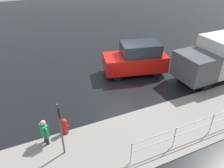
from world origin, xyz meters
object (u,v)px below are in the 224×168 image
moving_hatchback (136,59)px  pedestrian (45,131)px  fire_hydrant (64,127)px  delivery_truck (220,57)px  sign_post (60,123)px

moving_hatchback → pedestrian: bearing=30.9°
moving_hatchback → fire_hydrant: moving_hatchback is taller
moving_hatchback → pedestrian: moving_hatchback is taller
moving_hatchback → fire_hydrant: (5.52, 3.55, -0.63)m
delivery_truck → moving_hatchback: bearing=-29.3°
moving_hatchback → sign_post: size_ratio=1.75×
pedestrian → sign_post: (-0.54, 0.82, 0.90)m
moving_hatchback → delivery_truck: 5.05m
moving_hatchback → fire_hydrant: size_ratio=5.23×
fire_hydrant → sign_post: sign_post is taller
fire_hydrant → pedestrian: 0.91m
fire_hydrant → sign_post: bearing=74.7°
sign_post → delivery_truck: bearing=-168.1°
moving_hatchback → pedestrian: 7.41m
moving_hatchback → pedestrian: size_ratio=3.43×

